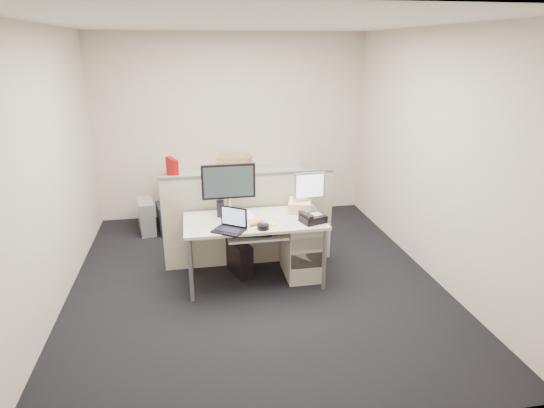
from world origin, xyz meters
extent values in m
cube|color=black|center=(0.00, 0.00, -0.01)|extent=(4.00, 4.50, 0.01)
cube|color=white|center=(0.00, 0.00, 2.70)|extent=(4.00, 4.50, 0.01)
cube|color=beige|center=(0.00, 2.25, 1.35)|extent=(4.00, 0.02, 2.70)
cube|color=beige|center=(0.00, -2.25, 1.35)|extent=(4.00, 0.02, 2.70)
cube|color=beige|center=(-2.00, 0.00, 1.35)|extent=(0.02, 4.50, 2.70)
cube|color=beige|center=(2.00, 0.00, 1.35)|extent=(0.02, 4.50, 2.70)
cube|color=beige|center=(0.00, 0.00, 0.71)|extent=(1.50, 0.75, 0.03)
cylinder|color=slate|center=(-0.70, -0.33, 0.35)|extent=(0.04, 0.04, 0.70)
cylinder|color=slate|center=(-0.70, 0.33, 0.35)|extent=(0.04, 0.04, 0.70)
cylinder|color=slate|center=(0.70, -0.33, 0.35)|extent=(0.04, 0.04, 0.70)
cylinder|color=slate|center=(0.70, 0.33, 0.35)|extent=(0.04, 0.04, 0.70)
cube|color=beige|center=(0.00, -0.18, 0.62)|extent=(0.62, 0.32, 0.02)
cube|color=#AAA093|center=(0.55, 0.05, 0.33)|extent=(0.40, 0.55, 0.65)
cube|color=tan|center=(0.00, 0.45, 0.55)|extent=(2.00, 0.06, 1.10)
cube|color=#AAA093|center=(0.00, 1.93, 0.36)|extent=(2.00, 0.60, 0.72)
cube|color=black|center=(-0.25, 0.18, 1.02)|extent=(0.58, 0.23, 0.58)
cube|color=#B7B7BC|center=(0.65, 0.18, 0.95)|extent=(0.37, 0.21, 0.44)
cube|color=black|center=(-0.30, -0.28, 0.84)|extent=(0.37, 0.35, 0.22)
cylinder|color=black|center=(0.05, -0.28, 0.75)|extent=(0.14, 0.14, 0.05)
cube|color=black|center=(0.60, -0.18, 0.77)|extent=(0.29, 0.26, 0.08)
cube|color=white|center=(-0.12, 0.12, 0.74)|extent=(0.26, 0.32, 0.01)
cube|color=#FAFF22|center=(0.18, -0.18, 0.74)|extent=(0.08, 0.08, 0.01)
cylinder|color=black|center=(-0.35, 0.16, 0.82)|extent=(0.11, 0.11, 0.17)
ellipsoid|color=yellow|center=(0.00, -0.15, 0.75)|extent=(0.19, 0.15, 0.04)
cube|color=black|center=(-0.15, 0.20, 0.74)|extent=(0.10, 0.13, 0.02)
cube|color=beige|center=(0.55, 0.20, 0.79)|extent=(0.33, 0.37, 0.12)
cube|color=black|center=(-0.05, -0.18, 0.64)|extent=(0.43, 0.20, 0.02)
cube|color=black|center=(-0.15, 0.20, 0.19)|extent=(0.28, 0.44, 0.39)
cube|color=black|center=(-1.05, 1.63, 0.20)|extent=(0.25, 0.46, 0.40)
cube|color=#B7B7BC|center=(-1.30, 1.69, 0.23)|extent=(0.29, 0.53, 0.46)
cube|color=tan|center=(-0.05, 1.81, 0.88)|extent=(0.47, 0.39, 0.31)
cube|color=tan|center=(0.00, 1.81, 0.86)|extent=(0.49, 0.43, 0.29)
cube|color=#AD0708|center=(-0.90, 1.83, 0.87)|extent=(0.19, 0.32, 0.29)
camera|label=1|loc=(-0.63, -4.51, 2.49)|focal=30.00mm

